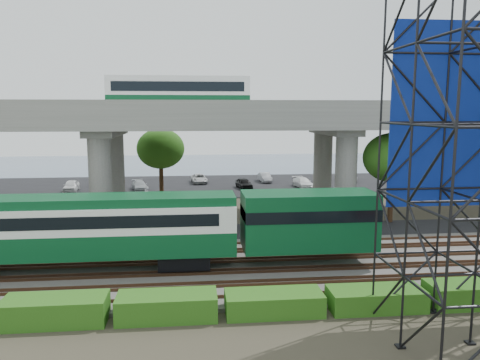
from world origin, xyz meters
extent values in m
plane|color=#474233|center=(0.00, 0.00, 0.00)|extent=(140.00, 140.00, 0.00)
cube|color=slate|center=(0.00, 2.00, 0.10)|extent=(90.00, 12.00, 0.20)
cube|color=black|center=(0.00, 10.50, 0.04)|extent=(90.00, 5.00, 0.08)
cube|color=black|center=(0.00, 34.00, 0.04)|extent=(90.00, 18.00, 0.08)
cube|color=#455971|center=(0.00, 56.00, 0.01)|extent=(140.00, 40.00, 0.03)
cube|color=#472D1E|center=(0.00, -2.72, 0.28)|extent=(90.00, 0.08, 0.16)
cube|color=#472D1E|center=(0.00, -1.28, 0.28)|extent=(90.00, 0.08, 0.16)
cube|color=#472D1E|center=(0.00, -0.72, 0.28)|extent=(90.00, 0.08, 0.16)
cube|color=#472D1E|center=(0.00, 0.72, 0.28)|extent=(90.00, 0.08, 0.16)
cube|color=#472D1E|center=(0.00, 1.28, 0.28)|extent=(90.00, 0.08, 0.16)
cube|color=#472D1E|center=(0.00, 2.72, 0.28)|extent=(90.00, 0.08, 0.16)
cube|color=#472D1E|center=(0.00, 3.28, 0.28)|extent=(90.00, 0.08, 0.16)
cube|color=#472D1E|center=(0.00, 4.72, 0.28)|extent=(90.00, 0.08, 0.16)
cube|color=#472D1E|center=(0.00, 5.28, 0.28)|extent=(90.00, 0.08, 0.16)
cube|color=#472D1E|center=(0.00, 6.72, 0.28)|extent=(90.00, 0.08, 0.16)
cube|color=black|center=(-3.30, 2.00, 0.81)|extent=(3.00, 2.20, 0.90)
cube|color=#0A4723|center=(-9.80, 2.00, 1.96)|extent=(19.00, 3.00, 1.40)
cube|color=white|center=(-9.80, 2.00, 3.41)|extent=(19.00, 3.00, 1.50)
cube|color=#0A4723|center=(-9.80, 2.00, 4.41)|extent=(19.00, 2.60, 0.50)
cube|color=black|center=(-8.80, 2.00, 3.46)|extent=(15.00, 3.06, 0.70)
cube|color=#0A4723|center=(4.20, 2.00, 2.96)|extent=(8.00, 3.00, 3.40)
cube|color=#9E9B93|center=(0.00, 16.00, 8.60)|extent=(80.00, 12.00, 1.20)
cube|color=#9E9B93|center=(0.00, 10.25, 9.75)|extent=(80.00, 0.50, 1.10)
cube|color=#9E9B93|center=(0.00, 21.75, 9.75)|extent=(80.00, 0.50, 1.10)
cylinder|color=#9E9B93|center=(-10.00, 12.50, 4.00)|extent=(1.80, 1.80, 8.00)
cylinder|color=#9E9B93|center=(-10.00, 19.50, 4.00)|extent=(1.80, 1.80, 8.00)
cube|color=#9E9B93|center=(-10.00, 16.00, 7.70)|extent=(2.40, 9.00, 0.60)
cylinder|color=#9E9B93|center=(10.00, 12.50, 4.00)|extent=(1.80, 1.80, 8.00)
cylinder|color=#9E9B93|center=(10.00, 19.50, 4.00)|extent=(1.80, 1.80, 8.00)
cube|color=#9E9B93|center=(10.00, 16.00, 7.70)|extent=(2.40, 9.00, 0.60)
cube|color=black|center=(-3.79, 16.00, 9.55)|extent=(12.00, 2.50, 0.70)
cube|color=#0A4723|center=(-3.79, 16.00, 10.35)|extent=(12.00, 2.50, 0.90)
cube|color=white|center=(-3.79, 16.00, 11.45)|extent=(12.00, 2.50, 1.30)
cube|color=black|center=(-3.79, 16.00, 11.50)|extent=(11.00, 2.56, 0.80)
cube|color=white|center=(-3.79, 16.00, 12.25)|extent=(12.00, 2.40, 0.30)
cube|color=navy|center=(10.06, -4.95, 9.30)|extent=(8.10, 0.08, 8.25)
cube|color=#275413|center=(-9.00, -4.30, 0.60)|extent=(4.60, 1.80, 1.20)
cube|color=#275413|center=(-4.00, -4.30, 0.58)|extent=(4.60, 1.80, 1.15)
cube|color=#275413|center=(1.00, -4.30, 0.52)|extent=(4.60, 1.80, 1.03)
cube|color=#275413|center=(6.00, -4.30, 0.51)|extent=(4.60, 1.80, 1.01)
cube|color=#275413|center=(11.00, -4.30, 0.56)|extent=(4.60, 1.80, 1.12)
cylinder|color=#382314|center=(14.00, 12.50, 2.40)|extent=(0.44, 0.44, 4.80)
ellipsoid|color=#275413|center=(14.00, 12.50, 5.60)|extent=(4.94, 4.94, 4.18)
cylinder|color=#382314|center=(-6.00, 24.00, 2.40)|extent=(0.44, 0.44, 4.80)
ellipsoid|color=#275413|center=(-6.00, 24.00, 5.60)|extent=(4.94, 4.94, 4.18)
imported|color=black|center=(-15.12, 10.89, 0.87)|extent=(6.26, 4.66, 1.58)
imported|color=silver|center=(-16.97, 31.00, 0.73)|extent=(1.85, 3.94, 1.30)
imported|color=gray|center=(-14.35, 36.00, 0.70)|extent=(2.21, 3.95, 1.23)
imported|color=#A1A5A9|center=(-9.04, 31.00, 0.64)|extent=(2.51, 4.12, 1.12)
imported|color=#BEBEBE|center=(-1.89, 36.00, 0.65)|extent=(2.26, 4.26, 1.14)
imported|color=black|center=(3.50, 31.00, 0.71)|extent=(2.07, 3.86, 1.25)
imported|color=gray|center=(6.86, 36.00, 0.68)|extent=(1.53, 3.73, 1.20)
imported|color=white|center=(10.84, 31.00, 0.68)|extent=(2.22, 4.32, 1.20)
imported|color=#989C9F|center=(18.26, 36.00, 0.66)|extent=(2.35, 4.35, 1.16)
camera|label=1|loc=(-2.74, -25.01, 9.53)|focal=35.00mm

